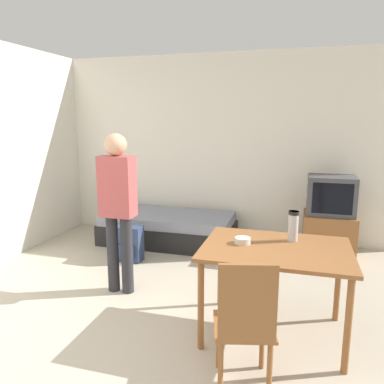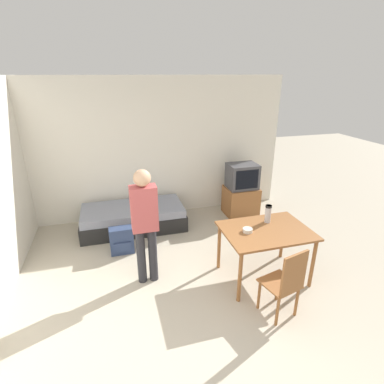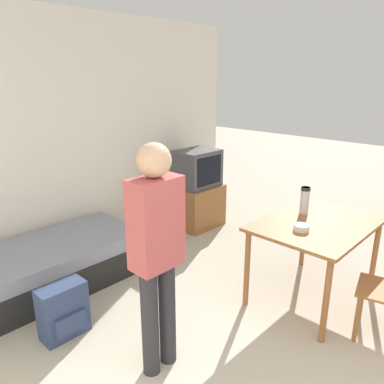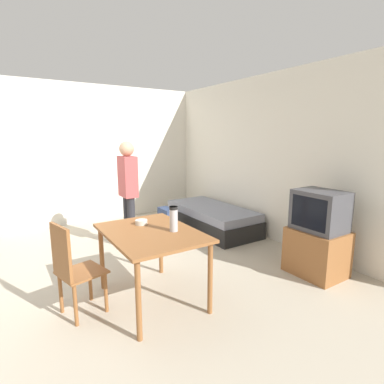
{
  "view_description": "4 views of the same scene",
  "coord_description": "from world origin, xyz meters",
  "px_view_note": "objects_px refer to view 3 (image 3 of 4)",
  "views": [
    {
      "loc": [
        1.32,
        -1.81,
        1.78
      ],
      "look_at": [
        0.22,
        2.03,
        0.99
      ],
      "focal_mm": 35.0,
      "sensor_mm": 36.0,
      "label": 1
    },
    {
      "loc": [
        -0.75,
        -2.03,
        2.74
      ],
      "look_at": [
        0.39,
        2.04,
        1.05
      ],
      "focal_mm": 28.0,
      "sensor_mm": 36.0,
      "label": 2
    },
    {
      "loc": [
        -1.85,
        -0.22,
        2.03
      ],
      "look_at": [
        0.51,
        2.04,
        1.0
      ],
      "focal_mm": 35.0,
      "sensor_mm": 36.0,
      "label": 3
    },
    {
      "loc": [
        3.87,
        -0.1,
        1.73
      ],
      "look_at": [
        0.61,
        1.99,
        0.99
      ],
      "focal_mm": 28.0,
      "sensor_mm": 36.0,
      "label": 4
    }
  ],
  "objects_px": {
    "daybed": "(48,267)",
    "person_standing": "(157,246)",
    "thermos_flask": "(305,199)",
    "tv": "(197,191)",
    "backpack": "(64,311)",
    "mate_bowl": "(301,228)",
    "dining_table": "(316,231)"
  },
  "relations": [
    {
      "from": "daybed",
      "to": "person_standing",
      "type": "distance_m",
      "value": 1.77
    },
    {
      "from": "thermos_flask",
      "to": "tv",
      "type": "bearing_deg",
      "value": 76.48
    },
    {
      "from": "daybed",
      "to": "backpack",
      "type": "bearing_deg",
      "value": -107.92
    },
    {
      "from": "tv",
      "to": "backpack",
      "type": "relative_size",
      "value": 2.38
    },
    {
      "from": "tv",
      "to": "backpack",
      "type": "height_order",
      "value": "tv"
    },
    {
      "from": "thermos_flask",
      "to": "mate_bowl",
      "type": "relative_size",
      "value": 1.97
    },
    {
      "from": "tv",
      "to": "dining_table",
      "type": "xyz_separation_m",
      "value": [
        -0.55,
        -2.0,
        0.17
      ]
    },
    {
      "from": "dining_table",
      "to": "backpack",
      "type": "xyz_separation_m",
      "value": [
        -1.89,
        1.17,
        -0.45
      ]
    },
    {
      "from": "tv",
      "to": "thermos_flask",
      "type": "relative_size",
      "value": 4.13
    },
    {
      "from": "dining_table",
      "to": "mate_bowl",
      "type": "relative_size",
      "value": 8.94
    },
    {
      "from": "mate_bowl",
      "to": "backpack",
      "type": "relative_size",
      "value": 0.29
    },
    {
      "from": "person_standing",
      "to": "mate_bowl",
      "type": "distance_m",
      "value": 1.37
    },
    {
      "from": "person_standing",
      "to": "backpack",
      "type": "bearing_deg",
      "value": 110.85
    },
    {
      "from": "dining_table",
      "to": "thermos_flask",
      "type": "height_order",
      "value": "thermos_flask"
    },
    {
      "from": "person_standing",
      "to": "thermos_flask",
      "type": "xyz_separation_m",
      "value": [
        1.7,
        -0.16,
        -0.05
      ]
    },
    {
      "from": "person_standing",
      "to": "thermos_flask",
      "type": "bearing_deg",
      "value": -5.52
    },
    {
      "from": "tv",
      "to": "thermos_flask",
      "type": "distance_m",
      "value": 1.89
    },
    {
      "from": "dining_table",
      "to": "mate_bowl",
      "type": "xyz_separation_m",
      "value": [
        -0.27,
        0.01,
        0.11
      ]
    },
    {
      "from": "tv",
      "to": "thermos_flask",
      "type": "bearing_deg",
      "value": -103.52
    },
    {
      "from": "backpack",
      "to": "daybed",
      "type": "bearing_deg",
      "value": 72.08
    },
    {
      "from": "daybed",
      "to": "backpack",
      "type": "relative_size",
      "value": 4.2
    },
    {
      "from": "tv",
      "to": "thermos_flask",
      "type": "height_order",
      "value": "tv"
    },
    {
      "from": "tv",
      "to": "thermos_flask",
      "type": "xyz_separation_m",
      "value": [
        -0.43,
        -1.8,
        0.4
      ]
    },
    {
      "from": "daybed",
      "to": "thermos_flask",
      "type": "xyz_separation_m",
      "value": [
        1.75,
        -1.77,
        0.69
      ]
    },
    {
      "from": "person_standing",
      "to": "dining_table",
      "type": "bearing_deg",
      "value": -12.98
    },
    {
      "from": "tv",
      "to": "mate_bowl",
      "type": "bearing_deg",
      "value": -112.64
    },
    {
      "from": "thermos_flask",
      "to": "person_standing",
      "type": "bearing_deg",
      "value": 174.48
    },
    {
      "from": "daybed",
      "to": "thermos_flask",
      "type": "distance_m",
      "value": 2.59
    },
    {
      "from": "tv",
      "to": "person_standing",
      "type": "distance_m",
      "value": 2.73
    },
    {
      "from": "daybed",
      "to": "dining_table",
      "type": "xyz_separation_m",
      "value": [
        1.63,
        -1.97,
        0.46
      ]
    },
    {
      "from": "daybed",
      "to": "tv",
      "type": "xyz_separation_m",
      "value": [
        2.18,
        0.02,
        0.29
      ]
    },
    {
      "from": "tv",
      "to": "dining_table",
      "type": "relative_size",
      "value": 0.91
    }
  ]
}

